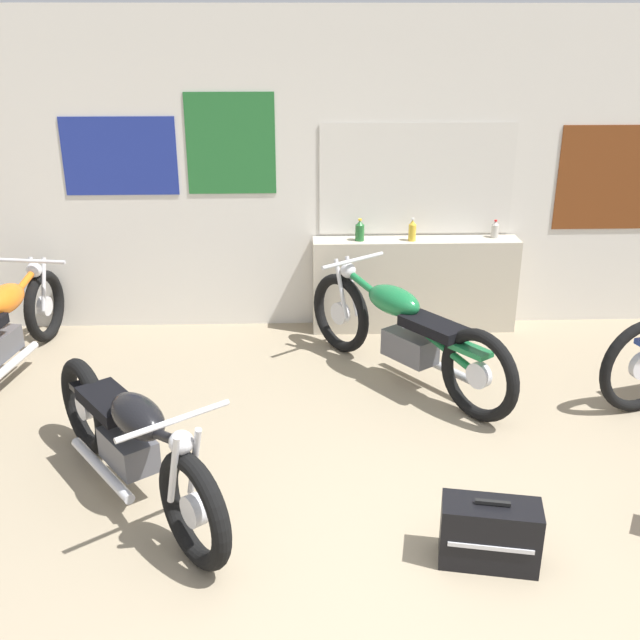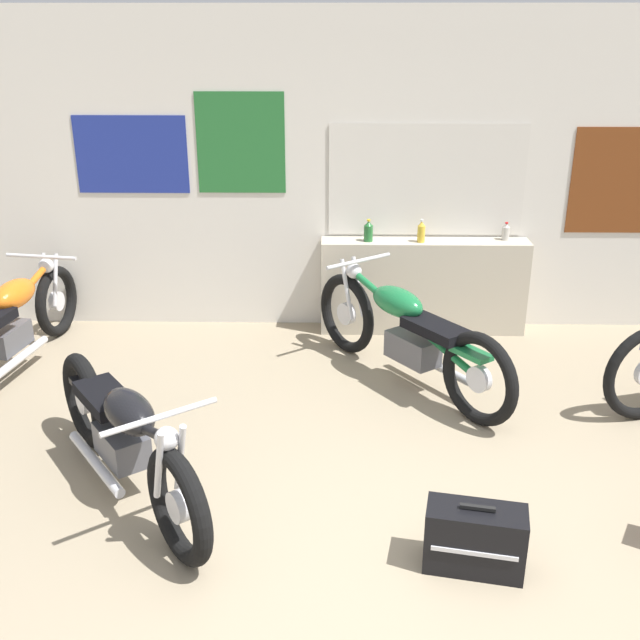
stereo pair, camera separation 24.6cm
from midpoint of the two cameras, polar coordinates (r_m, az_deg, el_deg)
name	(u,v)px [view 1 (the left image)]	position (r m, az deg, el deg)	size (l,w,h in m)	color
ground_plane	(425,602)	(3.98, 6.17, -20.58)	(24.00, 24.00, 0.00)	gray
wall_back	(367,174)	(6.74, 2.54, 11.01)	(10.00, 0.07, 2.80)	silver
sill_counter	(414,285)	(6.87, 6.17, 2.69)	(1.85, 0.28, 0.85)	#B7AD99
bottle_leftmost	(360,231)	(6.65, 1.98, 6.80)	(0.08, 0.08, 0.20)	#23662D
bottle_left_center	(412,231)	(6.67, 5.99, 6.78)	(0.07, 0.07, 0.20)	gold
bottle_center	(495,230)	(6.90, 12.19, 6.74)	(0.07, 0.07, 0.16)	#B7B2A8
motorcycle_black	(132,442)	(4.57, -15.67, -8.95)	(1.32, 1.73, 0.81)	black
motorcycle_orange	(1,330)	(6.47, -24.18, -0.73)	(0.64, 2.10, 0.80)	black
motorcycle_green	(404,332)	(5.83, 5.23, -0.95)	(1.39, 1.83, 0.87)	black
hard_case_black	(490,534)	(4.14, 11.09, -15.70)	(0.55, 0.32, 0.38)	black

